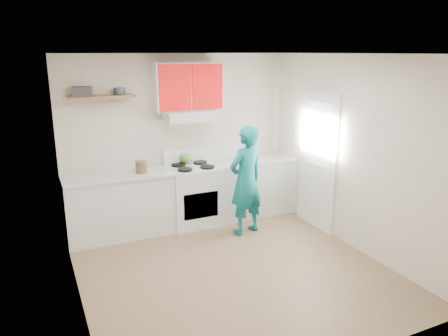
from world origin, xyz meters
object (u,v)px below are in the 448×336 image
tin (119,91)px  person (246,181)px  kettle (185,158)px  crock (141,168)px  stove (193,195)px

tin → person: bearing=-28.7°
kettle → person: 1.09m
tin → kettle: (0.96, 0.03, -1.08)m
tin → crock: tin is taller
tin → person: (1.57, -0.86, -1.27)m
stove → tin: bearing=168.7°
person → kettle: bearing=-70.8°
tin → crock: 1.12m
tin → kettle: size_ratio=0.78×
tin → kettle: 1.45m
crock → kettle: bearing=16.7°
crock → person: bearing=-25.8°
stove → tin: size_ratio=5.83×
tin → kettle: tin is taller
crock → tin: bearing=135.3°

